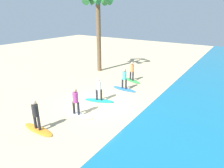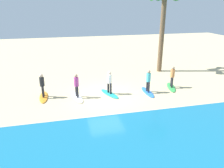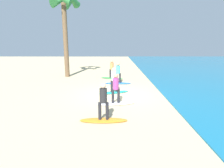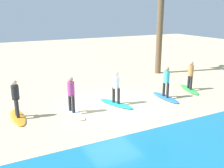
{
  "view_description": "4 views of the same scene",
  "coord_description": "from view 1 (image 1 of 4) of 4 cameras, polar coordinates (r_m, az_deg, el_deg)",
  "views": [
    {
      "loc": [
        9.26,
        7.4,
        5.82
      ],
      "look_at": [
        -1.22,
        0.31,
        1.1
      ],
      "focal_mm": 31.13,
      "sensor_mm": 36.0,
      "label": 1
    },
    {
      "loc": [
        2.83,
        14.05,
        6.16
      ],
      "look_at": [
        -0.38,
        0.49,
        1.03
      ],
      "focal_mm": 35.06,
      "sensor_mm": 36.0,
      "label": 2
    },
    {
      "loc": [
        12.01,
        -0.22,
        3.47
      ],
      "look_at": [
        0.35,
        -0.3,
        0.79
      ],
      "focal_mm": 30.37,
      "sensor_mm": 36.0,
      "label": 3
    },
    {
      "loc": [
        5.43,
        10.58,
        4.54
      ],
      "look_at": [
        -0.12,
        -0.18,
        1.09
      ],
      "focal_mm": 41.84,
      "sensor_mm": 36.0,
      "label": 4
    }
  ],
  "objects": [
    {
      "name": "surfboard_blue",
      "position": [
        15.47,
        3.56,
        -1.49
      ],
      "size": [
        0.59,
        2.11,
        0.09
      ],
      "primitive_type": "ellipsoid",
      "rotation": [
        0.0,
        0.0,
        1.56
      ],
      "color": "blue",
      "rests_on": "ground"
    },
    {
      "name": "surfer_blue",
      "position": [
        15.13,
        3.64,
        2.0
      ],
      "size": [
        0.32,
        0.46,
        1.64
      ],
      "color": "#232328",
      "rests_on": "surfboard_blue"
    },
    {
      "name": "surfer_green",
      "position": [
        17.19,
        5.86,
        4.2
      ],
      "size": [
        0.32,
        0.44,
        1.64
      ],
      "color": "#232328",
      "rests_on": "surfboard_green"
    },
    {
      "name": "surfer_white",
      "position": [
        11.49,
        -10.67,
        -4.52
      ],
      "size": [
        0.32,
        0.46,
        1.64
      ],
      "color": "#232328",
      "rests_on": "surfboard_white"
    },
    {
      "name": "surfboard_orange",
      "position": [
        11.1,
        -20.87,
        -12.4
      ],
      "size": [
        0.59,
        2.11,
        0.09
      ],
      "primitive_type": "ellipsoid",
      "rotation": [
        0.0,
        0.0,
        1.58
      ],
      "color": "orange",
      "rests_on": "ground"
    },
    {
      "name": "palm_tree",
      "position": [
        19.74,
        -4.13,
        21.62
      ],
      "size": [
        2.88,
        3.03,
        7.78
      ],
      "color": "brown",
      "rests_on": "ground"
    },
    {
      "name": "surfboard_green",
      "position": [
        17.49,
        5.75,
        1.08
      ],
      "size": [
        1.18,
        2.17,
        0.09
      ],
      "primitive_type": "ellipsoid",
      "rotation": [
        0.0,
        0.0,
        1.26
      ],
      "color": "green",
      "rests_on": "ground"
    },
    {
      "name": "surfboard_white",
      "position": [
        11.93,
        -10.36,
        -8.84
      ],
      "size": [
        0.92,
        2.17,
        0.09
      ],
      "primitive_type": "ellipsoid",
      "rotation": [
        0.0,
        0.0,
        1.75
      ],
      "color": "white",
      "rests_on": "ground"
    },
    {
      "name": "ground_plane",
      "position": [
        13.21,
        -4.11,
        -5.73
      ],
      "size": [
        60.0,
        60.0,
        0.0
      ],
      "primitive_type": "plane",
      "color": "#CCB789"
    },
    {
      "name": "surfer_teal",
      "position": [
        13.14,
        -3.9,
        -0.93
      ],
      "size": [
        0.32,
        0.44,
        1.64
      ],
      "color": "#232328",
      "rests_on": "surfboard_teal"
    },
    {
      "name": "surfboard_teal",
      "position": [
        13.53,
        -3.8,
        -4.84
      ],
      "size": [
        1.27,
        2.16,
        0.09
      ],
      "primitive_type": "ellipsoid",
      "rotation": [
        0.0,
        0.0,
        1.93
      ],
      "color": "teal",
      "rests_on": "ground"
    },
    {
      "name": "surfer_orange",
      "position": [
        10.61,
        -21.54,
        -7.87
      ],
      "size": [
        0.32,
        0.46,
        1.64
      ],
      "color": "#232328",
      "rests_on": "surfboard_orange"
    }
  ]
}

